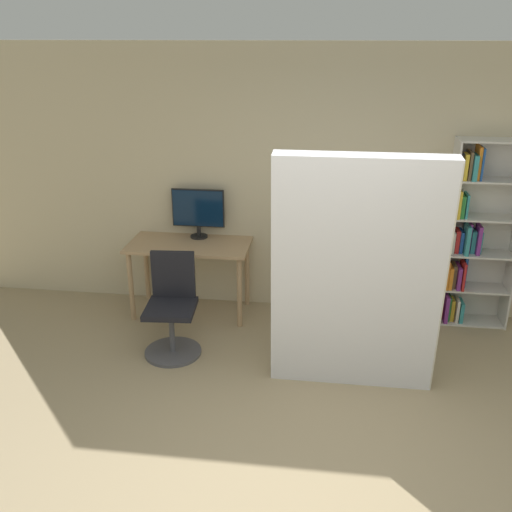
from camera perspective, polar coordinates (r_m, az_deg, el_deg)
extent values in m
plane|color=#9E8966|center=(3.90, 4.35, -23.64)|extent=(16.00, 16.00, 0.00)
cube|color=#C6B793|center=(5.81, 6.52, 7.20)|extent=(8.00, 0.06, 2.70)
cube|color=tan|center=(5.83, -6.71, 1.11)|extent=(1.23, 0.63, 0.03)
cylinder|color=tan|center=(5.91, -12.39, -3.00)|extent=(0.05, 0.05, 0.74)
cylinder|color=tan|center=(5.64, -1.66, -3.70)|extent=(0.05, 0.05, 0.74)
cylinder|color=tan|center=(6.35, -10.89, -1.15)|extent=(0.05, 0.05, 0.74)
cylinder|color=tan|center=(6.10, -0.90, -1.70)|extent=(0.05, 0.05, 0.74)
cylinder|color=black|center=(6.00, -5.71, 1.97)|extent=(0.18, 0.18, 0.02)
cylinder|color=black|center=(5.97, -5.74, 2.56)|extent=(0.04, 0.04, 0.11)
cube|color=black|center=(5.91, -5.81, 4.80)|extent=(0.55, 0.02, 0.40)
cube|color=#0A1E38|center=(5.90, -5.82, 4.78)|extent=(0.52, 0.03, 0.37)
cylinder|color=#4C4C51|center=(5.39, -8.29, -9.46)|extent=(0.52, 0.52, 0.03)
cylinder|color=#4C4C51|center=(5.29, -8.41, -7.44)|extent=(0.05, 0.05, 0.40)
cube|color=black|center=(5.18, -8.54, -5.24)|extent=(0.47, 0.47, 0.05)
cube|color=black|center=(5.26, -8.27, -1.83)|extent=(0.40, 0.07, 0.45)
cube|color=beige|center=(5.87, 18.54, 2.06)|extent=(0.02, 0.31, 1.86)
cube|color=beige|center=(6.07, 21.30, 2.33)|extent=(0.66, 0.02, 1.86)
cube|color=beige|center=(6.28, 20.46, -6.06)|extent=(0.63, 0.27, 0.02)
cube|color=beige|center=(6.13, 20.90, -2.99)|extent=(0.63, 0.27, 0.02)
cube|color=beige|center=(6.00, 21.36, 0.22)|extent=(0.63, 0.27, 0.02)
cube|color=beige|center=(5.88, 21.84, 3.57)|extent=(0.63, 0.27, 0.02)
cube|color=beige|center=(5.79, 22.33, 7.04)|extent=(0.63, 0.27, 0.02)
cube|color=beige|center=(5.72, 22.85, 10.60)|extent=(0.63, 0.27, 0.02)
cube|color=red|center=(6.20, 17.95, -4.78)|extent=(0.03, 0.16, 0.23)
cube|color=#7A2D84|center=(6.14, 18.41, -4.84)|extent=(0.04, 0.21, 0.29)
cube|color=#287A38|center=(6.19, 18.67, -4.82)|extent=(0.02, 0.19, 0.26)
cube|color=gold|center=(6.19, 18.97, -5.00)|extent=(0.04, 0.15, 0.22)
cube|color=silver|center=(6.18, 19.40, -5.02)|extent=(0.03, 0.18, 0.24)
cube|color=teal|center=(6.21, 19.75, -5.12)|extent=(0.03, 0.20, 0.21)
cube|color=orange|center=(5.97, 18.49, -1.70)|extent=(0.03, 0.17, 0.29)
cube|color=orange|center=(6.02, 18.76, -1.88)|extent=(0.04, 0.22, 0.23)
cube|color=brown|center=(6.04, 19.10, -1.80)|extent=(0.04, 0.18, 0.23)
cube|color=#7A2D84|center=(6.03, 19.51, -1.90)|extent=(0.03, 0.23, 0.23)
cube|color=red|center=(6.02, 19.94, -1.76)|extent=(0.02, 0.21, 0.28)
cube|color=#1E4C9E|center=(6.08, 20.09, -1.38)|extent=(0.02, 0.17, 0.31)
cube|color=red|center=(5.92, 18.73, 1.74)|extent=(0.03, 0.19, 0.26)
cube|color=silver|center=(5.93, 19.01, 1.48)|extent=(0.02, 0.20, 0.21)
cube|color=red|center=(5.92, 19.40, 1.48)|extent=(0.04, 0.15, 0.23)
cube|color=#1E4C9E|center=(5.95, 19.73, 1.48)|extent=(0.03, 0.19, 0.21)
cube|color=teal|center=(5.89, 20.29, 1.60)|extent=(0.04, 0.21, 0.29)
cube|color=#7A2D84|center=(5.96, 20.48, 1.82)|extent=(0.03, 0.16, 0.29)
cube|color=teal|center=(5.98, 20.78, 1.49)|extent=(0.04, 0.18, 0.22)
cube|color=#7A2D84|center=(5.94, 21.30, 1.58)|extent=(0.04, 0.17, 0.28)
cube|color=teal|center=(6.00, 21.46, 1.41)|extent=(0.02, 0.17, 0.22)
cube|color=gold|center=(5.77, 19.22, 4.93)|extent=(0.02, 0.21, 0.24)
cube|color=gold|center=(5.77, 19.54, 5.02)|extent=(0.03, 0.23, 0.27)
cube|color=#287A38|center=(5.80, 19.83, 4.80)|extent=(0.04, 0.22, 0.21)
cube|color=teal|center=(5.80, 20.23, 4.81)|extent=(0.02, 0.19, 0.23)
cube|color=#232328|center=(5.73, 19.67, 8.60)|extent=(0.04, 0.17, 0.25)
cube|color=gold|center=(5.67, 20.16, 8.41)|extent=(0.03, 0.16, 0.24)
cube|color=brown|center=(5.71, 20.50, 8.54)|extent=(0.03, 0.21, 0.26)
cube|color=teal|center=(5.70, 20.93, 8.34)|extent=(0.04, 0.22, 0.24)
cube|color=orange|center=(5.73, 21.27, 8.73)|extent=(0.03, 0.21, 0.31)
cube|color=#1E4C9E|center=(5.73, 21.55, 8.64)|extent=(0.02, 0.20, 0.30)
cube|color=silver|center=(4.52, 10.03, -2.10)|extent=(1.33, 0.31, 1.97)
cube|color=beige|center=(4.60, 18.26, -2.46)|extent=(0.01, 0.31, 1.93)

